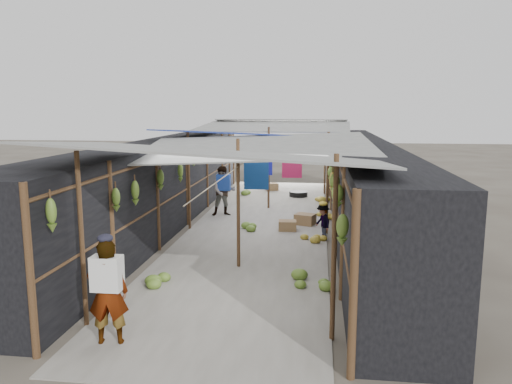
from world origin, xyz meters
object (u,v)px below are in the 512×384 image
at_px(vendor_elderly, 108,292).
at_px(vendor_seated, 323,222).
at_px(crate_near, 287,226).
at_px(shopper_blue, 224,191).
at_px(black_basin, 298,194).

relative_size(vendor_elderly, vendor_seated, 1.68).
height_order(crate_near, shopper_blue, shopper_blue).
distance_m(shopper_blue, vendor_seated, 3.75).
height_order(crate_near, black_basin, crate_near).
bearing_deg(shopper_blue, vendor_seated, -54.63).
bearing_deg(black_basin, vendor_elderly, -100.05).
height_order(black_basin, vendor_seated, vendor_seated).
height_order(vendor_elderly, vendor_seated, vendor_elderly).
distance_m(crate_near, vendor_seated, 1.19).
xyz_separation_m(shopper_blue, vendor_seated, (2.91, -2.34, -0.30)).
height_order(black_basin, shopper_blue, shopper_blue).
relative_size(crate_near, black_basin, 0.69).
relative_size(crate_near, shopper_blue, 0.31).
xyz_separation_m(black_basin, shopper_blue, (-2.08, -3.47, 0.64)).
bearing_deg(vendor_seated, vendor_elderly, -54.92).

